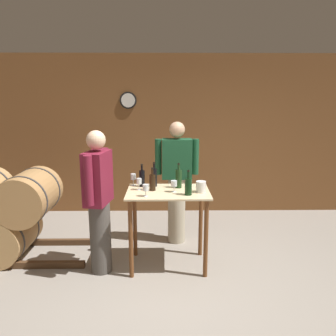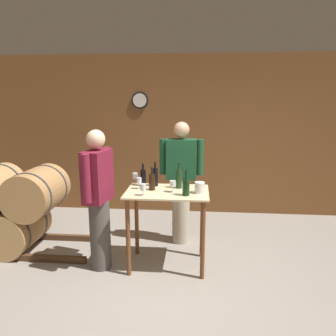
{
  "view_description": "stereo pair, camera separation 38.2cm",
  "coord_description": "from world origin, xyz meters",
  "views": [
    {
      "loc": [
        -0.12,
        -2.95,
        2.0
      ],
      "look_at": [
        -0.08,
        0.79,
        1.19
      ],
      "focal_mm": 35.0,
      "sensor_mm": 36.0,
      "label": 1
    },
    {
      "loc": [
        0.26,
        -2.94,
        2.0
      ],
      "look_at": [
        -0.08,
        0.79,
        1.19
      ],
      "focal_mm": 35.0,
      "sensor_mm": 36.0,
      "label": 2
    }
  ],
  "objects": [
    {
      "name": "ground_plane",
      "position": [
        0.0,
        0.0,
        0.0
      ],
      "size": [
        14.0,
        14.0,
        0.0
      ],
      "primitive_type": "plane",
      "color": "gray"
    },
    {
      "name": "back_wall",
      "position": [
        -0.0,
        2.66,
        1.35
      ],
      "size": [
        8.4,
        0.08,
        2.7
      ],
      "color": "brown",
      "rests_on": "ground_plane"
    },
    {
      "name": "wine_glass_near_center",
      "position": [
        -0.41,
        0.74,
        1.03
      ],
      "size": [
        0.06,
        0.06,
        0.14
      ],
      "color": "silver",
      "rests_on": "tasting_table"
    },
    {
      "name": "wine_glass_near_left",
      "position": [
        -0.5,
        0.94,
        1.04
      ],
      "size": [
        0.06,
        0.06,
        0.15
      ],
      "color": "silver",
      "rests_on": "tasting_table"
    },
    {
      "name": "wine_bottle_far_left",
      "position": [
        -0.39,
        0.89,
        1.04
      ],
      "size": [
        0.07,
        0.07,
        0.28
      ],
      "color": "black",
      "rests_on": "tasting_table"
    },
    {
      "name": "wine_glass_near_right",
      "position": [
        -0.32,
        0.48,
        1.03
      ],
      "size": [
        0.07,
        0.07,
        0.13
      ],
      "color": "silver",
      "rests_on": "tasting_table"
    },
    {
      "name": "wine_bottle_center",
      "position": [
        -0.24,
        0.89,
        1.05
      ],
      "size": [
        0.07,
        0.07,
        0.3
      ],
      "color": "black",
      "rests_on": "tasting_table"
    },
    {
      "name": "ice_bucket",
      "position": [
        0.3,
        0.63,
        1.0
      ],
      "size": [
        0.11,
        0.11,
        0.13
      ],
      "color": "white",
      "rests_on": "tasting_table"
    },
    {
      "name": "wine_bottle_left",
      "position": [
        -0.26,
        0.71,
        1.04
      ],
      "size": [
        0.07,
        0.07,
        0.27
      ],
      "color": "black",
      "rests_on": "tasting_table"
    },
    {
      "name": "wine_glass_far_side",
      "position": [
        -0.01,
        0.65,
        1.03
      ],
      "size": [
        0.07,
        0.07,
        0.13
      ],
      "color": "silver",
      "rests_on": "tasting_table"
    },
    {
      "name": "wine_bottle_far_right",
      "position": [
        0.15,
        0.53,
        1.04
      ],
      "size": [
        0.08,
        0.08,
        0.28
      ],
      "color": "black",
      "rests_on": "tasting_table"
    },
    {
      "name": "tasting_table",
      "position": [
        -0.08,
        0.69,
        0.73
      ],
      "size": [
        0.95,
        0.65,
        0.94
      ],
      "color": "beige",
      "rests_on": "ground_plane"
    },
    {
      "name": "wine_bottle_right",
      "position": [
        0.05,
        0.82,
        1.05
      ],
      "size": [
        0.07,
        0.07,
        0.3
      ],
      "color": "#193819",
      "rests_on": "tasting_table"
    },
    {
      "name": "person_visitor_with_scarf",
      "position": [
        -0.86,
        0.57,
        0.87
      ],
      "size": [
        0.29,
        0.58,
        1.65
      ],
      "color": "#4C4742",
      "rests_on": "ground_plane"
    },
    {
      "name": "person_host",
      "position": [
        0.05,
        1.37,
        0.89
      ],
      "size": [
        0.59,
        0.24,
        1.68
      ],
      "color": "#B7AD93",
      "rests_on": "ground_plane"
    }
  ]
}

